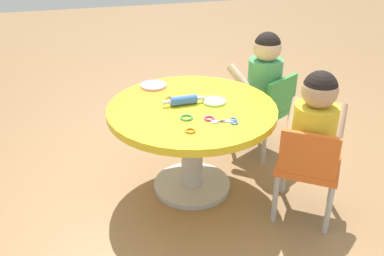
% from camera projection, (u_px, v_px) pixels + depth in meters
% --- Properties ---
extents(ground_plane, '(10.00, 10.00, 0.00)m').
position_uv_depth(ground_plane, '(192.00, 186.00, 2.48)').
color(ground_plane, '#9E7247').
extents(craft_table, '(0.90, 0.90, 0.51)m').
position_uv_depth(craft_table, '(192.00, 127.00, 2.30)').
color(craft_table, silver).
rests_on(craft_table, ground).
extents(child_chair_left, '(0.42, 0.42, 0.54)m').
position_uv_depth(child_chair_left, '(308.00, 166.00, 2.12)').
color(child_chair_left, '#B7B7BC').
rests_on(child_chair_left, ground).
extents(seated_child_left, '(0.44, 0.42, 0.51)m').
position_uv_depth(seated_child_left, '(315.00, 122.00, 2.04)').
color(seated_child_left, '#3F4772').
rests_on(seated_child_left, ground).
extents(child_chair_right, '(0.41, 0.41, 0.54)m').
position_uv_depth(child_chair_right, '(267.00, 109.00, 2.70)').
color(child_chair_right, '#B7B7BC').
rests_on(child_chair_right, ground).
extents(seated_child_right, '(0.43, 0.40, 0.51)m').
position_uv_depth(seated_child_right, '(264.00, 73.00, 2.62)').
color(seated_child_right, '#3F4772').
rests_on(seated_child_right, ground).
extents(rolling_pin, '(0.06, 0.23, 0.05)m').
position_uv_depth(rolling_pin, '(184.00, 100.00, 2.25)').
color(rolling_pin, '#3F72CC').
rests_on(rolling_pin, craft_table).
extents(craft_scissors, '(0.08, 0.14, 0.01)m').
position_uv_depth(craft_scissors, '(229.00, 121.00, 2.08)').
color(craft_scissors, silver).
rests_on(craft_scissors, craft_table).
extents(playdough_blob_0, '(0.13, 0.13, 0.01)m').
position_uv_depth(playdough_blob_0, '(214.00, 101.00, 2.29)').
color(playdough_blob_0, '#B2E58C').
rests_on(playdough_blob_0, craft_table).
extents(playdough_blob_1, '(0.15, 0.15, 0.01)m').
position_uv_depth(playdough_blob_1, '(153.00, 86.00, 2.48)').
color(playdough_blob_1, pink).
rests_on(playdough_blob_1, craft_table).
extents(cookie_cutter_0, '(0.05, 0.05, 0.01)m').
position_uv_depth(cookie_cutter_0, '(209.00, 118.00, 2.11)').
color(cookie_cutter_0, '#D83FA5').
rests_on(cookie_cutter_0, craft_table).
extents(cookie_cutter_1, '(0.05, 0.05, 0.01)m').
position_uv_depth(cookie_cutter_1, '(190.00, 131.00, 1.99)').
color(cookie_cutter_1, orange).
rests_on(cookie_cutter_1, craft_table).
extents(cookie_cutter_2, '(0.07, 0.07, 0.01)m').
position_uv_depth(cookie_cutter_2, '(186.00, 118.00, 2.12)').
color(cookie_cutter_2, '#4CB259').
rests_on(cookie_cutter_2, craft_table).
extents(cookie_cutter_3, '(0.06, 0.06, 0.01)m').
position_uv_depth(cookie_cutter_3, '(170.00, 99.00, 2.32)').
color(cookie_cutter_3, orange).
rests_on(cookie_cutter_3, craft_table).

